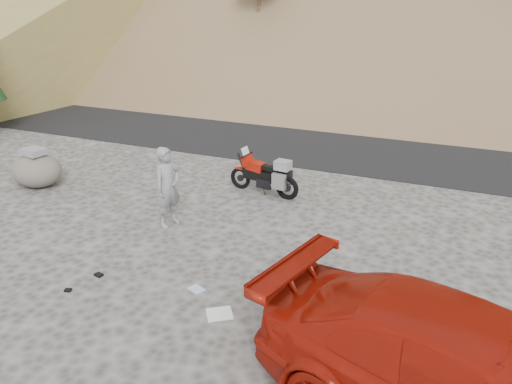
% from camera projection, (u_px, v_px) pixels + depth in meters
% --- Properties ---
extents(ground, '(140.00, 140.00, 0.00)m').
position_uv_depth(ground, '(178.00, 245.00, 10.31)').
color(ground, '#403E3B').
rests_on(ground, ground).
extents(road, '(120.00, 7.00, 0.05)m').
position_uv_depth(road, '(308.00, 135.00, 17.98)').
color(road, black).
rests_on(road, ground).
extents(motorcycle, '(1.99, 0.73, 1.18)m').
position_uv_depth(motorcycle, '(267.00, 176.00, 12.67)').
color(motorcycle, black).
rests_on(motorcycle, ground).
extents(man, '(0.61, 0.76, 1.81)m').
position_uv_depth(man, '(171.00, 224.00, 11.22)').
color(man, gray).
rests_on(man, ground).
extents(boulder, '(1.70, 1.60, 1.06)m').
position_uv_depth(boulder, '(37.00, 170.00, 13.22)').
color(boulder, '#5E5850').
rests_on(boulder, ground).
extents(small_rock, '(0.79, 0.74, 0.41)m').
position_uv_depth(small_rock, '(28.00, 174.00, 13.69)').
color(small_rock, '#5E5850').
rests_on(small_rock, ground).
extents(gear_white_cloth, '(0.55, 0.54, 0.01)m').
position_uv_depth(gear_white_cloth, '(220.00, 314.00, 8.13)').
color(gear_white_cloth, white).
rests_on(gear_white_cloth, ground).
extents(gear_blue_mat, '(0.43, 0.43, 0.17)m').
position_uv_depth(gear_blue_mat, '(302.00, 321.00, 7.82)').
color(gear_blue_mat, '#1B39A5').
rests_on(gear_blue_mat, ground).
extents(gear_bottle, '(0.10, 0.10, 0.21)m').
position_uv_depth(gear_bottle, '(273.00, 303.00, 8.24)').
color(gear_bottle, '#1B39A5').
rests_on(gear_bottle, ground).
extents(gear_funnel, '(0.20, 0.20, 0.21)m').
position_uv_depth(gear_funnel, '(270.00, 295.00, 8.46)').
color(gear_funnel, '#B4160C').
rests_on(gear_funnel, ground).
extents(gear_glove_a, '(0.17, 0.14, 0.04)m').
position_uv_depth(gear_glove_a, '(99.00, 275.00, 9.21)').
color(gear_glove_a, black).
rests_on(gear_glove_a, ground).
extents(gear_glove_b, '(0.14, 0.12, 0.04)m').
position_uv_depth(gear_glove_b, '(68.00, 290.00, 8.75)').
color(gear_glove_b, black).
rests_on(gear_glove_b, ground).
extents(gear_blue_cloth, '(0.34, 0.30, 0.01)m').
position_uv_depth(gear_blue_cloth, '(196.00, 289.00, 8.80)').
color(gear_blue_cloth, '#9ABFEE').
rests_on(gear_blue_cloth, ground).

